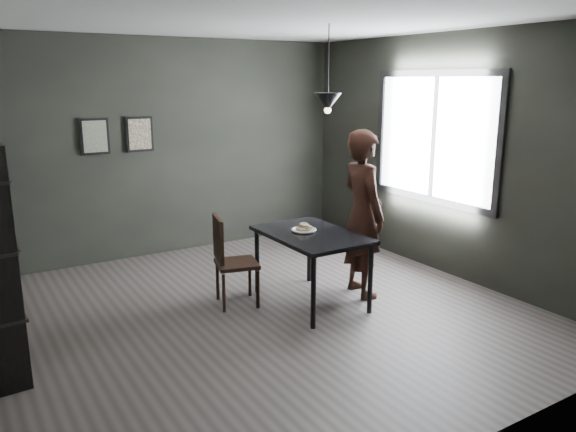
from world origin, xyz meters
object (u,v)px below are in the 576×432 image
wood_chair (228,255)px  pendant_lamp (328,102)px  cafe_table (311,240)px  white_plate (304,231)px  woman (363,214)px

wood_chair → pendant_lamp: bearing=-1.4°
cafe_table → white_plate: white_plate is taller
white_plate → pendant_lamp: pendant_lamp is taller
cafe_table → pendant_lamp: bearing=21.8°
cafe_table → wood_chair: 0.86m
cafe_table → wood_chair: (-0.75, 0.39, -0.14)m
white_plate → wood_chair: 0.81m
woman → wood_chair: woman is taller
woman → cafe_table: bearing=92.3°
wood_chair → pendant_lamp: 1.84m
woman → pendant_lamp: (-0.35, 0.17, 1.16)m
cafe_table → pendant_lamp: pendant_lamp is taller
white_plate → wood_chair: wood_chair is taller
wood_chair → pendant_lamp: size_ratio=1.09×
wood_chair → white_plate: bearing=-7.0°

